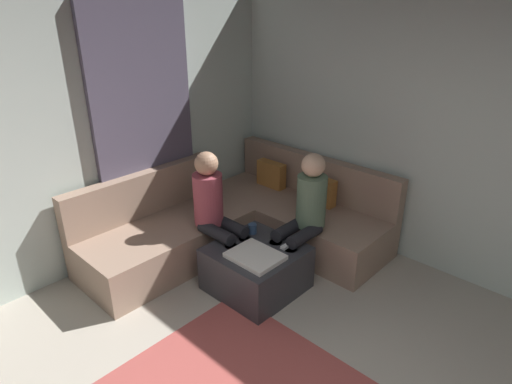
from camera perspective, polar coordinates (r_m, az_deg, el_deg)
name	(u,v)px	position (r m, az deg, el deg)	size (l,w,h in m)	color
wall_back	(506,145)	(4.17, 30.16, 5.34)	(6.00, 0.12, 2.70)	silver
curtain_panel	(146,131)	(4.50, -14.36, 7.75)	(0.06, 1.10, 2.50)	#595166
sectional_couch	(241,222)	(4.64, -1.95, -3.95)	(2.10, 2.55, 0.87)	#9E7F6B
ottoman	(256,268)	(4.01, 0.05, -10.03)	(0.76, 0.76, 0.42)	#333338
folded_blanket	(255,256)	(3.76, -0.10, -8.46)	(0.44, 0.36, 0.04)	white
coffee_mug	(253,229)	(4.12, -0.46, -4.85)	(0.08, 0.08, 0.10)	#334C72
game_remote	(288,245)	(3.93, 4.19, -7.03)	(0.05, 0.15, 0.02)	white
person_on_couch_back	(305,211)	(4.04, 6.43, -2.56)	(0.30, 0.60, 1.20)	black
person_on_couch_side	(215,209)	(4.08, -5.39, -2.27)	(0.60, 0.30, 1.20)	black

